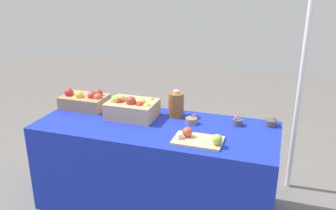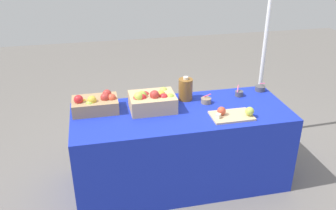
{
  "view_description": "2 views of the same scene",
  "coord_description": "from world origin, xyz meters",
  "px_view_note": "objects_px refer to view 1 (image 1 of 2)",
  "views": [
    {
      "loc": [
        0.91,
        -2.45,
        1.86
      ],
      "look_at": [
        0.11,
        -0.02,
        0.93
      ],
      "focal_mm": 38.49,
      "sensor_mm": 36.0,
      "label": 1
    },
    {
      "loc": [
        -0.72,
        -2.72,
        2.17
      ],
      "look_at": [
        -0.12,
        0.0,
        0.81
      ],
      "focal_mm": 38.78,
      "sensor_mm": 36.0,
      "label": 2
    }
  ],
  "objects_px": {
    "cider_jug": "(176,105)",
    "tent_pole": "(301,78)",
    "apple_crate_left": "(85,101)",
    "apple_crate_middle": "(132,108)",
    "sample_bowl_far": "(238,122)",
    "sample_bowl_mid": "(191,121)",
    "sample_bowl_near": "(271,123)",
    "cutting_board_front": "(199,139)"
  },
  "relations": [
    {
      "from": "apple_crate_middle",
      "to": "sample_bowl_near",
      "type": "relative_size",
      "value": 3.75
    },
    {
      "from": "apple_crate_left",
      "to": "cider_jug",
      "type": "height_order",
      "value": "cider_jug"
    },
    {
      "from": "tent_pole",
      "to": "sample_bowl_mid",
      "type": "bearing_deg",
      "value": -146.16
    },
    {
      "from": "sample_bowl_near",
      "to": "cider_jug",
      "type": "bearing_deg",
      "value": -177.29
    },
    {
      "from": "sample_bowl_far",
      "to": "sample_bowl_near",
      "type": "bearing_deg",
      "value": 16.09
    },
    {
      "from": "sample_bowl_near",
      "to": "sample_bowl_mid",
      "type": "height_order",
      "value": "sample_bowl_near"
    },
    {
      "from": "apple_crate_middle",
      "to": "cider_jug",
      "type": "relative_size",
      "value": 1.75
    },
    {
      "from": "sample_bowl_mid",
      "to": "sample_bowl_far",
      "type": "height_order",
      "value": "sample_bowl_far"
    },
    {
      "from": "apple_crate_left",
      "to": "sample_bowl_far",
      "type": "relative_size",
      "value": 3.94
    },
    {
      "from": "sample_bowl_near",
      "to": "apple_crate_left",
      "type": "bearing_deg",
      "value": -176.23
    },
    {
      "from": "sample_bowl_mid",
      "to": "sample_bowl_far",
      "type": "distance_m",
      "value": 0.36
    },
    {
      "from": "apple_crate_middle",
      "to": "tent_pole",
      "type": "relative_size",
      "value": 0.19
    },
    {
      "from": "apple_crate_left",
      "to": "sample_bowl_near",
      "type": "xyz_separation_m",
      "value": [
        1.59,
        0.1,
        -0.04
      ]
    },
    {
      "from": "sample_bowl_far",
      "to": "tent_pole",
      "type": "bearing_deg",
      "value": 45.48
    },
    {
      "from": "tent_pole",
      "to": "cutting_board_front",
      "type": "bearing_deg",
      "value": -128.06
    },
    {
      "from": "cutting_board_front",
      "to": "tent_pole",
      "type": "height_order",
      "value": "tent_pole"
    },
    {
      "from": "sample_bowl_far",
      "to": "apple_crate_left",
      "type": "bearing_deg",
      "value": -178.59
    },
    {
      "from": "apple_crate_left",
      "to": "sample_bowl_near",
      "type": "height_order",
      "value": "apple_crate_left"
    },
    {
      "from": "apple_crate_middle",
      "to": "cutting_board_front",
      "type": "xyz_separation_m",
      "value": [
        0.64,
        -0.29,
        -0.06
      ]
    },
    {
      "from": "cutting_board_front",
      "to": "sample_bowl_far",
      "type": "distance_m",
      "value": 0.45
    },
    {
      "from": "apple_crate_middle",
      "to": "sample_bowl_mid",
      "type": "relative_size",
      "value": 4.13
    },
    {
      "from": "cutting_board_front",
      "to": "apple_crate_left",
      "type": "bearing_deg",
      "value": 162.31
    },
    {
      "from": "sample_bowl_near",
      "to": "cider_jug",
      "type": "relative_size",
      "value": 0.47
    },
    {
      "from": "apple_crate_middle",
      "to": "sample_bowl_near",
      "type": "height_order",
      "value": "apple_crate_middle"
    },
    {
      "from": "apple_crate_middle",
      "to": "sample_bowl_far",
      "type": "relative_size",
      "value": 3.97
    },
    {
      "from": "apple_crate_left",
      "to": "tent_pole",
      "type": "height_order",
      "value": "tent_pole"
    },
    {
      "from": "sample_bowl_far",
      "to": "tent_pole",
      "type": "relative_size",
      "value": 0.05
    },
    {
      "from": "sample_bowl_near",
      "to": "apple_crate_middle",
      "type": "bearing_deg",
      "value": -170.8
    },
    {
      "from": "sample_bowl_far",
      "to": "cider_jug",
      "type": "bearing_deg",
      "value": 176.07
    },
    {
      "from": "cider_jug",
      "to": "tent_pole",
      "type": "distance_m",
      "value": 1.07
    },
    {
      "from": "sample_bowl_mid",
      "to": "cider_jug",
      "type": "relative_size",
      "value": 0.42
    },
    {
      "from": "apple_crate_middle",
      "to": "sample_bowl_far",
      "type": "distance_m",
      "value": 0.86
    },
    {
      "from": "sample_bowl_near",
      "to": "cutting_board_front",
      "type": "bearing_deg",
      "value": -135.03
    },
    {
      "from": "tent_pole",
      "to": "apple_crate_left",
      "type": "bearing_deg",
      "value": -164.73
    },
    {
      "from": "sample_bowl_near",
      "to": "sample_bowl_far",
      "type": "relative_size",
      "value": 1.06
    },
    {
      "from": "cutting_board_front",
      "to": "cider_jug",
      "type": "xyz_separation_m",
      "value": [
        -0.3,
        0.43,
        0.08
      ]
    },
    {
      "from": "cutting_board_front",
      "to": "cider_jug",
      "type": "bearing_deg",
      "value": 125.21
    },
    {
      "from": "sample_bowl_mid",
      "to": "sample_bowl_near",
      "type": "bearing_deg",
      "value": 14.3
    },
    {
      "from": "apple_crate_middle",
      "to": "cutting_board_front",
      "type": "distance_m",
      "value": 0.7
    },
    {
      "from": "cider_jug",
      "to": "tent_pole",
      "type": "relative_size",
      "value": 0.11
    },
    {
      "from": "tent_pole",
      "to": "sample_bowl_far",
      "type": "bearing_deg",
      "value": -134.52
    },
    {
      "from": "apple_crate_left",
      "to": "cutting_board_front",
      "type": "height_order",
      "value": "apple_crate_left"
    }
  ]
}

